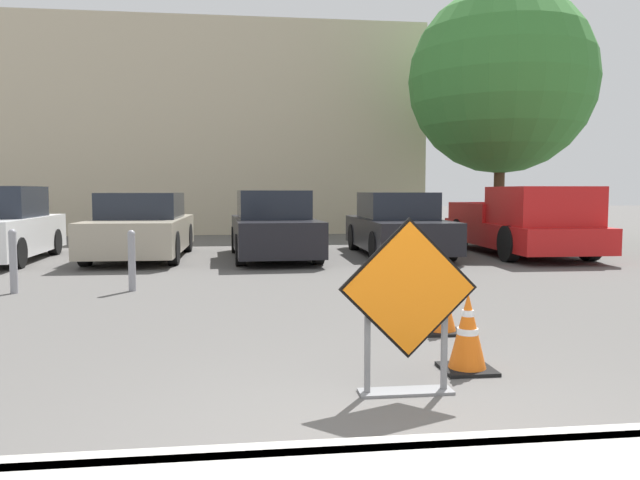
{
  "coord_description": "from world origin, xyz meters",
  "views": [
    {
      "loc": [
        -0.86,
        -3.23,
        1.51
      ],
      "look_at": [
        0.68,
        8.69,
        0.57
      ],
      "focal_mm": 35.0,
      "sensor_mm": 36.0,
      "label": 1
    }
  ],
  "objects_px": {
    "traffic_cone_nearest": "(468,333)",
    "parked_car_second": "(142,228)",
    "traffic_cone_second": "(442,305)",
    "bollard_second": "(13,259)",
    "road_closed_sign": "(408,303)",
    "traffic_cone_fifth": "(406,257)",
    "parked_car_third": "(273,227)",
    "traffic_cone_fourth": "(419,265)",
    "parked_car_fourth": "(397,226)",
    "pickup_truck": "(525,225)",
    "traffic_cone_third": "(426,282)",
    "bollard_nearest": "(132,259)"
  },
  "relations": [
    {
      "from": "traffic_cone_fourth",
      "to": "parked_car_fourth",
      "type": "distance_m",
      "value": 5.21
    },
    {
      "from": "traffic_cone_fourth",
      "to": "bollard_second",
      "type": "xyz_separation_m",
      "value": [
        -6.07,
        0.4,
        0.13
      ]
    },
    {
      "from": "traffic_cone_second",
      "to": "bollard_second",
      "type": "xyz_separation_m",
      "value": [
        -5.46,
        3.32,
        0.2
      ]
    },
    {
      "from": "traffic_cone_nearest",
      "to": "traffic_cone_third",
      "type": "relative_size",
      "value": 1.07
    },
    {
      "from": "bollard_second",
      "to": "traffic_cone_fourth",
      "type": "bearing_deg",
      "value": -3.78
    },
    {
      "from": "bollard_second",
      "to": "parked_car_fourth",
      "type": "bearing_deg",
      "value": 33.78
    },
    {
      "from": "road_closed_sign",
      "to": "parked_car_third",
      "type": "relative_size",
      "value": 0.3
    },
    {
      "from": "road_closed_sign",
      "to": "traffic_cone_second",
      "type": "xyz_separation_m",
      "value": [
        0.91,
        1.94,
        -0.39
      ]
    },
    {
      "from": "road_closed_sign",
      "to": "bollard_second",
      "type": "bearing_deg",
      "value": 130.94
    },
    {
      "from": "traffic_cone_third",
      "to": "bollard_second",
      "type": "xyz_separation_m",
      "value": [
        -5.79,
        1.69,
        0.2
      ]
    },
    {
      "from": "traffic_cone_fifth",
      "to": "pickup_truck",
      "type": "relative_size",
      "value": 0.13
    },
    {
      "from": "traffic_cone_third",
      "to": "parked_car_second",
      "type": "bearing_deg",
      "value": 125.64
    },
    {
      "from": "parked_car_fourth",
      "to": "traffic_cone_nearest",
      "type": "bearing_deg",
      "value": 79.98
    },
    {
      "from": "traffic_cone_nearest",
      "to": "traffic_cone_second",
      "type": "relative_size",
      "value": 1.07
    },
    {
      "from": "traffic_cone_third",
      "to": "traffic_cone_fifth",
      "type": "bearing_deg",
      "value": 80.29
    },
    {
      "from": "traffic_cone_second",
      "to": "traffic_cone_fourth",
      "type": "distance_m",
      "value": 2.98
    },
    {
      "from": "traffic_cone_nearest",
      "to": "traffic_cone_fifth",
      "type": "distance_m",
      "value": 5.84
    },
    {
      "from": "parked_car_fourth",
      "to": "pickup_truck",
      "type": "distance_m",
      "value": 2.99
    },
    {
      "from": "traffic_cone_fifth",
      "to": "pickup_truck",
      "type": "distance_m",
      "value": 4.91
    },
    {
      "from": "parked_car_second",
      "to": "pickup_truck",
      "type": "xyz_separation_m",
      "value": [
        8.85,
        -0.6,
        0.04
      ]
    },
    {
      "from": "parked_car_third",
      "to": "bollard_second",
      "type": "xyz_separation_m",
      "value": [
        -4.08,
        -4.41,
        -0.19
      ]
    },
    {
      "from": "traffic_cone_third",
      "to": "parked_car_second",
      "type": "relative_size",
      "value": 0.13
    },
    {
      "from": "traffic_cone_fifth",
      "to": "parked_car_fourth",
      "type": "bearing_deg",
      "value": 77.95
    },
    {
      "from": "traffic_cone_fourth",
      "to": "parked_car_second",
      "type": "relative_size",
      "value": 0.17
    },
    {
      "from": "bollard_nearest",
      "to": "parked_car_third",
      "type": "bearing_deg",
      "value": 61.66
    },
    {
      "from": "traffic_cone_nearest",
      "to": "parked_car_fourth",
      "type": "xyz_separation_m",
      "value": [
        1.81,
        9.42,
        0.36
      ]
    },
    {
      "from": "parked_car_fourth",
      "to": "pickup_truck",
      "type": "relative_size",
      "value": 0.85
    },
    {
      "from": "traffic_cone_third",
      "to": "traffic_cone_fourth",
      "type": "relative_size",
      "value": 0.81
    },
    {
      "from": "traffic_cone_third",
      "to": "traffic_cone_fifth",
      "type": "relative_size",
      "value": 0.9
    },
    {
      "from": "parked_car_second",
      "to": "bollard_second",
      "type": "relative_size",
      "value": 4.9
    },
    {
      "from": "traffic_cone_nearest",
      "to": "traffic_cone_fifth",
      "type": "relative_size",
      "value": 0.96
    },
    {
      "from": "traffic_cone_second",
      "to": "bollard_second",
      "type": "bearing_deg",
      "value": 148.73
    },
    {
      "from": "bollard_nearest",
      "to": "traffic_cone_third",
      "type": "bearing_deg",
      "value": -22.52
    },
    {
      "from": "pickup_truck",
      "to": "road_closed_sign",
      "type": "bearing_deg",
      "value": 61.37
    },
    {
      "from": "traffic_cone_second",
      "to": "traffic_cone_fifth",
      "type": "relative_size",
      "value": 0.9
    },
    {
      "from": "traffic_cone_nearest",
      "to": "parked_car_second",
      "type": "distance_m",
      "value": 10.36
    },
    {
      "from": "traffic_cone_nearest",
      "to": "parked_car_third",
      "type": "distance_m",
      "value": 9.2
    },
    {
      "from": "traffic_cone_fourth",
      "to": "traffic_cone_fifth",
      "type": "distance_m",
      "value": 1.45
    },
    {
      "from": "parked_car_second",
      "to": "bollard_nearest",
      "type": "relative_size",
      "value": 5.05
    },
    {
      "from": "road_closed_sign",
      "to": "traffic_cone_third",
      "type": "distance_m",
      "value": 3.79
    },
    {
      "from": "traffic_cone_nearest",
      "to": "parked_car_fourth",
      "type": "height_order",
      "value": "parked_car_fourth"
    },
    {
      "from": "road_closed_sign",
      "to": "traffic_cone_second",
      "type": "distance_m",
      "value": 2.17
    },
    {
      "from": "road_closed_sign",
      "to": "parked_car_second",
      "type": "relative_size",
      "value": 0.28
    },
    {
      "from": "bollard_second",
      "to": "road_closed_sign",
      "type": "bearing_deg",
      "value": -49.06
    },
    {
      "from": "traffic_cone_second",
      "to": "parked_car_third",
      "type": "relative_size",
      "value": 0.14
    },
    {
      "from": "traffic_cone_nearest",
      "to": "traffic_cone_second",
      "type": "distance_m",
      "value": 1.41
    },
    {
      "from": "traffic_cone_nearest",
      "to": "parked_car_second",
      "type": "relative_size",
      "value": 0.14
    },
    {
      "from": "bollard_second",
      "to": "parked_car_second",
      "type": "bearing_deg",
      "value": 76.75
    },
    {
      "from": "traffic_cone_fourth",
      "to": "traffic_cone_second",
      "type": "bearing_deg",
      "value": -101.84
    },
    {
      "from": "traffic_cone_nearest",
      "to": "traffic_cone_fifth",
      "type": "height_order",
      "value": "traffic_cone_fifth"
    }
  ]
}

